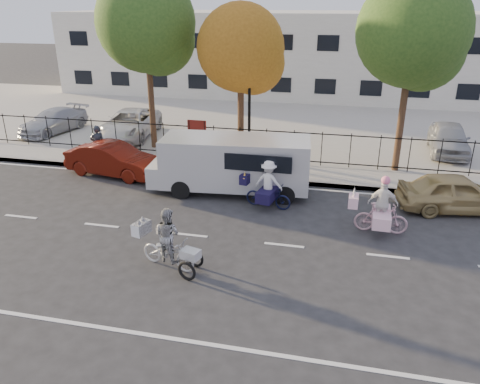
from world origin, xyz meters
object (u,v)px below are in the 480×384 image
(lot_car_b, at_px, (130,124))
(pedestrian, at_px, (98,144))
(white_van, at_px, (233,163))
(bull_bike, at_px, (268,189))
(red_sedan, at_px, (113,160))
(unicorn_bike, at_px, (381,212))
(gold_sedan, at_px, (457,193))
(lot_car_d, at_px, (449,138))
(lamppost, at_px, (249,96))
(zebra_trike, at_px, (168,245))
(lot_car_a, at_px, (53,121))

(lot_car_b, bearing_deg, pedestrian, -89.23)
(white_van, xyz_separation_m, pedestrian, (-6.44, 1.60, -0.18))
(bull_bike, xyz_separation_m, red_sedan, (-6.82, 1.85, -0.02))
(unicorn_bike, bearing_deg, gold_sedan, -47.30)
(lot_car_d, bearing_deg, lamppost, -154.38)
(zebra_trike, bearing_deg, lot_car_d, -21.39)
(zebra_trike, xyz_separation_m, lot_car_a, (-10.95, 11.49, 0.08))
(pedestrian, bearing_deg, bull_bike, 130.22)
(lamppost, bearing_deg, pedestrian, -167.73)
(pedestrian, relative_size, lot_car_b, 0.34)
(red_sedan, xyz_separation_m, lot_car_d, (14.05, 5.85, 0.17))
(bull_bike, relative_size, lot_car_a, 0.45)
(pedestrian, bearing_deg, lot_car_d, 167.30)
(lot_car_a, bearing_deg, unicorn_bike, -14.47)
(lamppost, bearing_deg, lot_car_b, 158.06)
(red_sedan, bearing_deg, lot_car_d, -57.74)
(zebra_trike, xyz_separation_m, pedestrian, (-6.01, 7.30, 0.32))
(zebra_trike, height_order, unicorn_bike, unicorn_bike)
(gold_sedan, bearing_deg, pedestrian, 74.34)
(bull_bike, distance_m, lot_car_b, 10.95)
(lot_car_a, relative_size, lot_car_d, 1.03)
(lamppost, bearing_deg, red_sedan, -156.47)
(zebra_trike, relative_size, pedestrian, 1.21)
(lamppost, distance_m, lot_car_a, 11.95)
(lot_car_b, bearing_deg, zebra_trike, -66.44)
(bull_bike, distance_m, lot_car_d, 10.57)
(unicorn_bike, bearing_deg, white_van, 68.42)
(white_van, distance_m, lot_car_b, 9.04)
(red_sedan, relative_size, lot_car_d, 1.00)
(white_van, bearing_deg, lot_car_d, 31.62)
(zebra_trike, bearing_deg, bull_bike, -7.88)
(gold_sedan, bearing_deg, lamppost, 59.98)
(bull_bike, bearing_deg, unicorn_bike, -96.31)
(unicorn_bike, distance_m, red_sedan, 10.99)
(lamppost, xyz_separation_m, white_van, (0.01, -3.00, -1.94))
(lot_car_b, bearing_deg, bull_bike, -45.29)
(zebra_trike, relative_size, lot_car_d, 0.50)
(bull_bike, distance_m, lot_car_a, 14.67)
(zebra_trike, distance_m, red_sedan, 8.03)
(red_sedan, relative_size, lot_car_b, 0.82)
(white_van, xyz_separation_m, lot_car_d, (8.76, 6.55, -0.32))
(white_van, height_order, lot_car_b, white_van)
(lamppost, bearing_deg, unicorn_bike, -44.95)
(white_van, relative_size, pedestrian, 3.62)
(bull_bike, distance_m, pedestrian, 8.44)
(zebra_trike, height_order, white_van, white_van)
(gold_sedan, bearing_deg, white_van, 80.69)
(zebra_trike, distance_m, bull_bike, 4.95)
(gold_sedan, bearing_deg, lot_car_a, 63.99)
(bull_bike, bearing_deg, red_sedan, 85.29)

